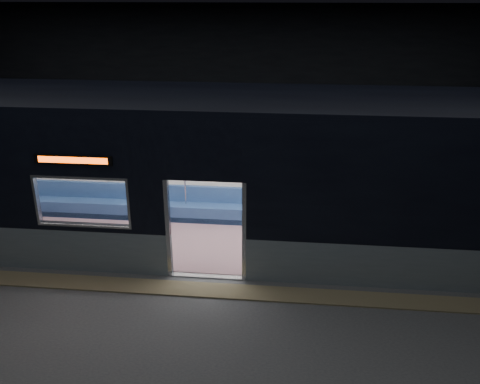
# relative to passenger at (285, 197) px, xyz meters

# --- Properties ---
(station_floor) EXTENTS (24.00, 14.00, 0.01)m
(station_floor) POSITION_rel_passenger_xyz_m (-1.45, -3.55, -0.76)
(station_floor) COLOR #47494C
(station_floor) RESTS_ON ground
(station_envelope) EXTENTS (24.00, 14.00, 5.00)m
(station_envelope) POSITION_rel_passenger_xyz_m (-1.45, -3.55, 2.91)
(station_envelope) COLOR black
(station_envelope) RESTS_ON station_floor
(tactile_strip) EXTENTS (22.80, 0.50, 0.03)m
(tactile_strip) POSITION_rel_passenger_xyz_m (-1.45, -3.00, -0.74)
(tactile_strip) COLOR #8C7F59
(tactile_strip) RESTS_ON station_floor
(metro_car) EXTENTS (18.00, 3.04, 3.35)m
(metro_car) POSITION_rel_passenger_xyz_m (-1.45, -1.00, 1.09)
(metro_car) COLOR gray
(metro_car) RESTS_ON station_floor
(passenger) EXTENTS (0.40, 0.64, 1.27)m
(passenger) POSITION_rel_passenger_xyz_m (0.00, 0.00, 0.00)
(passenger) COLOR black
(passenger) RESTS_ON metro_car
(handbag) EXTENTS (0.26, 0.23, 0.11)m
(handbag) POSITION_rel_passenger_xyz_m (-0.03, -0.20, -0.11)
(handbag) COLOR black
(handbag) RESTS_ON passenger
(transit_map) EXTENTS (0.89, 0.03, 0.58)m
(transit_map) POSITION_rel_passenger_xyz_m (1.76, 0.31, 0.68)
(transit_map) COLOR white
(transit_map) RESTS_ON metro_car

